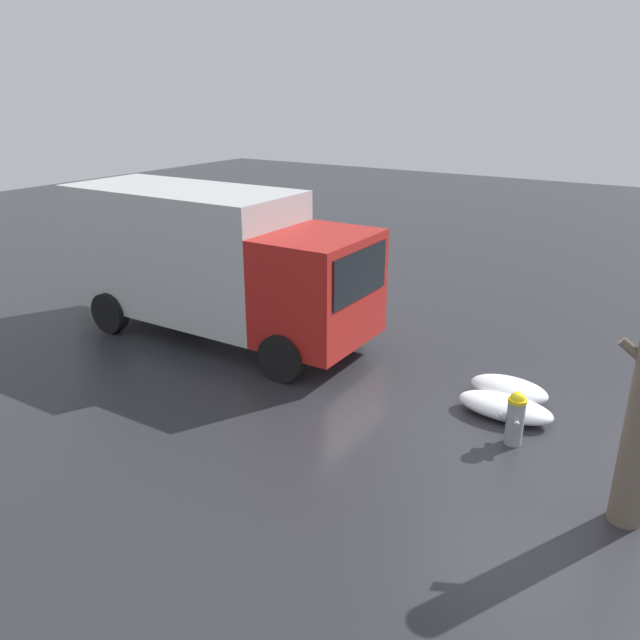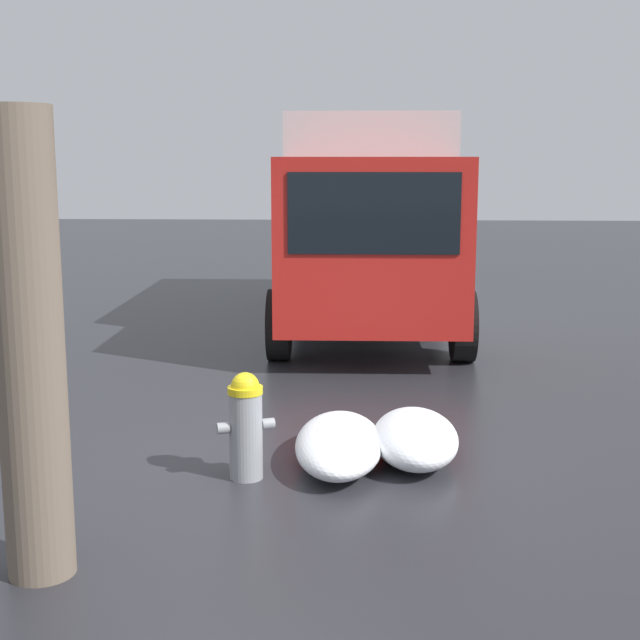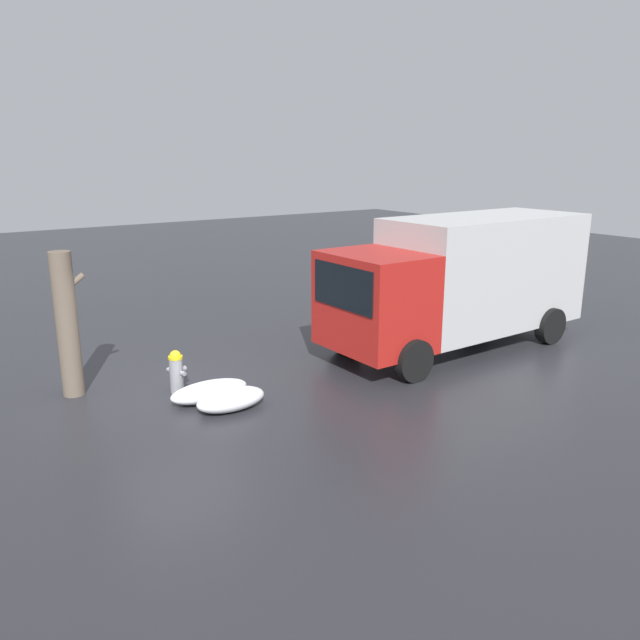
{
  "view_description": "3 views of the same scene",
  "coord_description": "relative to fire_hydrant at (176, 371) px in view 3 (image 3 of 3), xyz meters",
  "views": [
    {
      "loc": [
        -1.98,
        8.55,
        5.09
      ],
      "look_at": [
        3.66,
        -0.26,
        1.19
      ],
      "focal_mm": 35.0,
      "sensor_mm": 36.0,
      "label": 1
    },
    {
      "loc": [
        -6.77,
        -0.9,
        2.53
      ],
      "look_at": [
        2.8,
        -0.46,
        0.78
      ],
      "focal_mm": 50.0,
      "sensor_mm": 36.0,
      "label": 2
    },
    {
      "loc": [
        -4.26,
        -11.13,
        4.6
      ],
      "look_at": [
        2.57,
        -1.26,
        1.37
      ],
      "focal_mm": 35.0,
      "sensor_mm": 36.0,
      "label": 3
    }
  ],
  "objects": [
    {
      "name": "delivery_truck",
      "position": [
        6.88,
        -1.01,
        1.25
      ],
      "size": [
        6.93,
        2.65,
        3.13
      ],
      "rotation": [
        0.0,
        0.0,
        1.58
      ],
      "color": "red",
      "rests_on": "ground_plane"
    },
    {
      "name": "snow_pile_curbside",
      "position": [
        0.35,
        -0.73,
        -0.27
      ],
      "size": [
        1.55,
        0.73,
        0.36
      ],
      "color": "white",
      "rests_on": "ground_plane"
    },
    {
      "name": "fire_hydrant",
      "position": [
        0.0,
        0.0,
        0.0
      ],
      "size": [
        0.38,
        0.47,
        0.87
      ],
      "rotation": [
        0.0,
        0.0,
        0.37
      ],
      "color": "gray",
      "rests_on": "ground_plane"
    },
    {
      "name": "tree_trunk",
      "position": [
        -1.71,
        1.05,
        0.98
      ],
      "size": [
        0.62,
        0.41,
        2.83
      ],
      "color": "#6B5B4C",
      "rests_on": "ground_plane"
    },
    {
      "name": "ground_plane",
      "position": [
        -0.0,
        -0.0,
        -0.45
      ],
      "size": [
        60.0,
        60.0,
        0.0
      ],
      "primitive_type": "plane",
      "color": "#28282D"
    },
    {
      "name": "snow_pile_by_hydrant",
      "position": [
        0.49,
        -1.38,
        -0.25
      ],
      "size": [
        1.34,
        0.72,
        0.39
      ],
      "color": "white",
      "rests_on": "ground_plane"
    }
  ]
}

